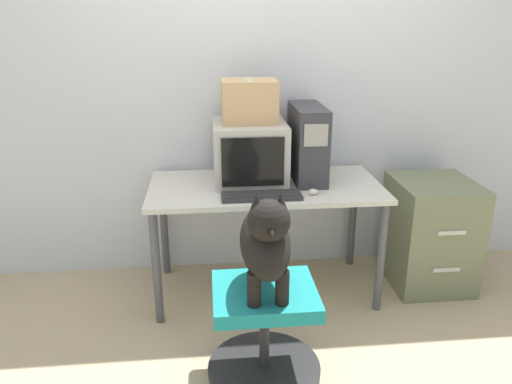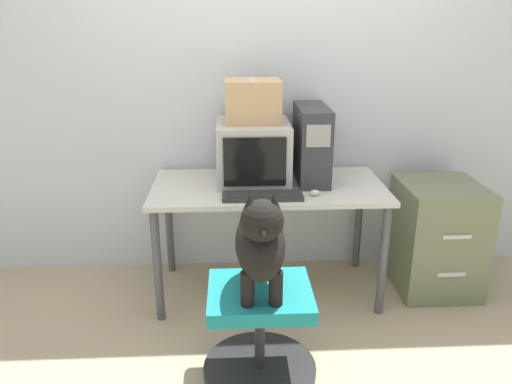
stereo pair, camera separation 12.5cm
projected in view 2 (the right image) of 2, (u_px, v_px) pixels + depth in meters
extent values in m
plane|color=tan|center=(272.00, 320.00, 2.96)|extent=(12.00, 12.00, 0.00)
cube|color=silver|center=(264.00, 81.00, 3.24)|extent=(8.00, 0.05, 2.60)
cube|color=beige|center=(268.00, 187.00, 3.05)|extent=(1.41, 0.70, 0.03)
cylinder|color=#4C4C51|center=(158.00, 266.00, 2.86)|extent=(0.05, 0.05, 0.70)
cylinder|color=#4C4C51|center=(383.00, 261.00, 2.92)|extent=(0.05, 0.05, 0.70)
cylinder|color=#4C4C51|center=(169.00, 225.00, 3.42)|extent=(0.05, 0.05, 0.70)
cylinder|color=#4C4C51|center=(358.00, 221.00, 3.48)|extent=(0.05, 0.05, 0.70)
cube|color=#B7B2A8|center=(253.00, 152.00, 3.07)|extent=(0.44, 0.45, 0.37)
cube|color=black|center=(255.00, 162.00, 2.85)|extent=(0.36, 0.01, 0.29)
cube|color=#333338|center=(311.00, 144.00, 3.07)|extent=(0.18, 0.46, 0.46)
cube|color=#9E998E|center=(318.00, 136.00, 2.82)|extent=(0.14, 0.01, 0.13)
cube|color=#2D2D2D|center=(263.00, 196.00, 2.82)|extent=(0.46, 0.14, 0.02)
cube|color=#292928|center=(263.00, 194.00, 2.82)|extent=(0.42, 0.12, 0.00)
ellipsoid|color=beige|center=(315.00, 193.00, 2.85)|extent=(0.06, 0.04, 0.04)
cylinder|color=#262628|center=(260.00, 368.00, 2.53)|extent=(0.57, 0.57, 0.04)
cylinder|color=#262628|center=(260.00, 334.00, 2.46)|extent=(0.05, 0.05, 0.37)
cube|color=teal|center=(260.00, 296.00, 2.38)|extent=(0.49, 0.43, 0.07)
ellipsoid|color=black|center=(260.00, 243.00, 2.30)|extent=(0.23, 0.51, 0.30)
cylinder|color=black|center=(248.00, 289.00, 2.22)|extent=(0.06, 0.06, 0.16)
cylinder|color=black|center=(276.00, 288.00, 2.22)|extent=(0.06, 0.06, 0.16)
sphere|color=black|center=(262.00, 221.00, 2.11)|extent=(0.19, 0.19, 0.19)
cone|color=black|center=(263.00, 232.00, 2.04)|extent=(0.08, 0.09, 0.08)
cone|color=black|center=(250.00, 203.00, 2.09)|extent=(0.07, 0.07, 0.08)
cone|color=black|center=(274.00, 202.00, 2.09)|extent=(0.07, 0.07, 0.08)
torus|color=blue|center=(262.00, 234.00, 2.16)|extent=(0.13, 0.13, 0.02)
cube|color=#6B7251|center=(436.00, 237.00, 3.22)|extent=(0.49, 0.53, 0.71)
cube|color=beige|center=(457.00, 237.00, 2.92)|extent=(0.17, 0.01, 0.02)
cube|color=beige|center=(451.00, 274.00, 3.01)|extent=(0.17, 0.01, 0.02)
cube|color=tan|center=(253.00, 101.00, 2.96)|extent=(0.33, 0.25, 0.25)
cube|color=beige|center=(253.00, 80.00, 2.92)|extent=(0.04, 0.25, 0.00)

